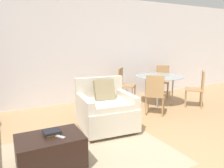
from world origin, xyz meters
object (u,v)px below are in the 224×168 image
(tv_remote_primary, at_px, (60,137))
(book_stack, at_px, (52,132))
(dining_chair_far_right, at_px, (162,78))
(ottoman, at_px, (50,151))
(armchair, at_px, (106,110))
(dining_table, at_px, (159,79))
(dining_chair_far_left, at_px, (124,82))
(dining_chair_near_left, at_px, (155,92))
(dining_chair_near_right, at_px, (198,86))

(tv_remote_primary, bearing_deg, book_stack, 118.48)
(dining_chair_far_right, bearing_deg, ottoman, -148.25)
(armchair, bearing_deg, tv_remote_primary, -139.76)
(dining_table, bearing_deg, dining_chair_far_left, 135.00)
(dining_chair_near_left, relative_size, dining_chair_far_left, 1.00)
(dining_table, height_order, dining_chair_far_left, dining_chair_far_left)
(tv_remote_primary, height_order, dining_chair_far_left, dining_chair_far_left)
(ottoman, relative_size, dining_chair_far_right, 0.90)
(dining_chair_far_right, bearing_deg, dining_chair_near_right, -90.00)
(armchair, bearing_deg, book_stack, -146.19)
(book_stack, bearing_deg, tv_remote_primary, -61.52)
(ottoman, relative_size, dining_chair_near_left, 0.90)
(book_stack, height_order, tv_remote_primary, book_stack)
(dining_chair_near_left, bearing_deg, dining_chair_near_right, 0.00)
(ottoman, relative_size, tv_remote_primary, 6.09)
(book_stack, relative_size, dining_chair_near_left, 0.24)
(dining_chair_near_right, bearing_deg, ottoman, -164.82)
(dining_chair_near_right, bearing_deg, tv_remote_primary, -163.10)
(dining_chair_near_left, bearing_deg, tv_remote_primary, -154.67)
(armchair, distance_m, dining_chair_near_right, 2.64)
(dining_table, bearing_deg, book_stack, -152.10)
(dining_chair_near_right, distance_m, dining_chair_far_right, 1.32)
(dining_chair_near_left, bearing_deg, armchair, -170.51)
(book_stack, xyz_separation_m, dining_chair_near_right, (3.77, 0.98, 0.05))
(ottoman, relative_size, book_stack, 3.75)
(tv_remote_primary, distance_m, dining_table, 3.53)
(dining_chair_near_right, bearing_deg, dining_table, 135.00)
(tv_remote_primary, height_order, dining_chair_near_left, dining_chair_near_left)
(dining_table, bearing_deg, tv_remote_primary, -149.53)
(dining_chair_far_left, distance_m, dining_chair_far_right, 1.32)
(dining_chair_far_right, bearing_deg, dining_table, -135.00)
(dining_chair_near_right, relative_size, dining_chair_far_left, 1.00)
(dining_chair_near_left, height_order, dining_chair_far_left, same)
(dining_chair_far_right, bearing_deg, dining_chair_far_left, 180.00)
(armchair, xyz_separation_m, ottoman, (-1.18, -0.82, -0.13))
(ottoman, height_order, dining_table, dining_table)
(dining_table, xyz_separation_m, dining_chair_near_left, (-0.66, -0.66, -0.15))
(dining_chair_near_right, bearing_deg, dining_chair_far_right, 90.00)
(armchair, distance_m, dining_chair_near_left, 1.33)
(dining_table, relative_size, dining_chair_near_left, 1.37)
(dining_chair_near_left, bearing_deg, book_stack, -158.09)
(book_stack, bearing_deg, dining_table, 27.90)
(book_stack, bearing_deg, dining_chair_near_left, 21.91)
(dining_table, height_order, dining_chair_near_left, dining_chair_near_left)
(dining_chair_far_left, relative_size, dining_chair_far_right, 1.00)
(book_stack, distance_m, dining_chair_far_right, 4.42)
(ottoman, relative_size, dining_chair_near_right, 0.90)
(dining_chair_near_right, bearing_deg, dining_chair_near_left, 180.00)
(ottoman, xyz_separation_m, dining_chair_far_left, (2.49, 2.36, 0.28))
(armchair, xyz_separation_m, dining_chair_near_left, (1.30, 0.22, 0.15))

